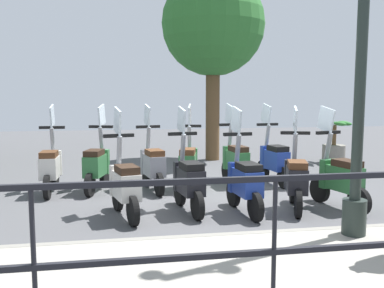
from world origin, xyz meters
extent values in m
plane|color=#4C4C4F|center=(0.00, 0.00, 0.00)|extent=(28.00, 28.00, 0.00)
cube|color=gray|center=(-3.20, 0.00, 0.07)|extent=(2.20, 20.00, 0.15)
cube|color=gray|center=(-2.15, 0.00, 0.07)|extent=(0.10, 20.00, 0.15)
cube|color=black|center=(-4.20, 0.00, 1.20)|extent=(0.04, 16.00, 0.04)
cube|color=black|center=(-4.20, 0.00, 0.73)|extent=(0.04, 16.00, 0.04)
cylinder|color=black|center=(-4.20, 0.73, 0.68)|extent=(0.03, 0.03, 1.05)
cylinder|color=black|center=(-4.20, 2.18, 0.68)|extent=(0.03, 0.03, 1.05)
cylinder|color=#232D28|center=(-2.40, -0.90, 0.35)|extent=(0.26, 0.26, 0.40)
cylinder|color=#232D28|center=(-2.40, -0.90, 2.33)|extent=(0.12, 0.12, 4.35)
cylinder|color=brown|center=(4.17, -0.73, 1.25)|extent=(0.36, 0.36, 2.50)
sphere|color=#2D6B2D|center=(4.17, -0.73, 3.48)|extent=(2.62, 2.62, 2.62)
cylinder|color=slate|center=(3.15, -3.61, 0.23)|extent=(0.56, 0.56, 0.45)
cylinder|color=brown|center=(3.15, -3.61, 0.70)|extent=(0.10, 0.10, 0.50)
ellipsoid|color=#2D6B2D|center=(3.40, -3.61, 1.00)|extent=(0.56, 0.16, 0.10)
ellipsoid|color=#2D6B2D|center=(2.90, -3.61, 1.00)|extent=(0.56, 0.16, 0.10)
ellipsoid|color=#2D6B2D|center=(3.15, -3.36, 1.00)|extent=(0.56, 0.16, 0.10)
ellipsoid|color=#2D6B2D|center=(3.15, -3.86, 1.00)|extent=(0.56, 0.16, 0.10)
ellipsoid|color=#2D6B2D|center=(3.33, -3.43, 1.00)|extent=(0.56, 0.16, 0.10)
ellipsoid|color=#2D6B2D|center=(2.97, -3.79, 1.00)|extent=(0.56, 0.16, 0.10)
cylinder|color=black|center=(-0.44, -1.46, 0.20)|extent=(0.41, 0.18, 0.40)
cylinder|color=black|center=(-1.24, -1.66, 0.20)|extent=(0.41, 0.18, 0.40)
cube|color=#2D6B38|center=(-0.93, -1.58, 0.48)|extent=(0.65, 0.42, 0.36)
cube|color=#2D6B38|center=(-0.64, -1.51, 0.50)|extent=(0.19, 0.32, 0.44)
cube|color=black|center=(-0.99, -1.60, 0.71)|extent=(0.45, 0.35, 0.10)
cylinder|color=gray|center=(-0.59, -1.50, 0.85)|extent=(0.19, 0.11, 0.55)
cube|color=black|center=(-0.59, -1.50, 1.13)|extent=(0.17, 0.44, 0.05)
cube|color=silver|center=(-0.53, -1.48, 1.33)|extent=(0.38, 0.12, 0.42)
cylinder|color=black|center=(-0.42, -1.01, 0.20)|extent=(0.41, 0.20, 0.40)
cylinder|color=black|center=(-1.21, -0.76, 0.20)|extent=(0.41, 0.20, 0.40)
cube|color=black|center=(-0.89, -0.86, 0.48)|extent=(0.66, 0.45, 0.36)
cube|color=black|center=(-0.62, -0.95, 0.50)|extent=(0.21, 0.32, 0.44)
cube|color=#4C2D19|center=(-0.96, -0.84, 0.71)|extent=(0.46, 0.37, 0.10)
cylinder|color=gray|center=(-0.56, -0.97, 0.85)|extent=(0.20, 0.12, 0.55)
cube|color=black|center=(-0.56, -0.97, 1.13)|extent=(0.19, 0.44, 0.05)
cube|color=silver|center=(-0.50, -0.99, 1.33)|extent=(0.38, 0.15, 0.42)
cylinder|color=black|center=(-0.46, -0.03, 0.20)|extent=(0.41, 0.12, 0.40)
cylinder|color=black|center=(-1.28, -0.12, 0.20)|extent=(0.41, 0.12, 0.40)
cube|color=navy|center=(-0.95, -0.08, 0.48)|extent=(0.63, 0.34, 0.36)
cube|color=navy|center=(-0.66, -0.05, 0.50)|extent=(0.15, 0.31, 0.44)
cube|color=black|center=(-1.02, -0.09, 0.71)|extent=(0.42, 0.30, 0.10)
cylinder|color=gray|center=(-0.60, -0.05, 0.85)|extent=(0.19, 0.09, 0.55)
cube|color=black|center=(-0.60, -0.05, 1.13)|extent=(0.11, 0.44, 0.05)
cube|color=silver|center=(-0.54, -0.04, 1.33)|extent=(0.39, 0.07, 0.42)
cylinder|color=black|center=(-0.25, 0.77, 0.20)|extent=(0.41, 0.14, 0.40)
cylinder|color=black|center=(-1.07, 0.64, 0.20)|extent=(0.41, 0.14, 0.40)
cube|color=black|center=(-0.75, 0.69, 0.48)|extent=(0.64, 0.37, 0.36)
cube|color=black|center=(-0.46, 0.74, 0.50)|extent=(0.16, 0.31, 0.44)
cube|color=black|center=(-0.82, 0.68, 0.71)|extent=(0.43, 0.32, 0.10)
cylinder|color=gray|center=(-0.40, 0.75, 0.85)|extent=(0.19, 0.10, 0.55)
cube|color=black|center=(-0.40, 0.75, 1.13)|extent=(0.13, 0.44, 0.05)
cube|color=silver|center=(-0.34, 0.76, 1.33)|extent=(0.39, 0.09, 0.42)
cylinder|color=black|center=(-0.39, 1.72, 0.20)|extent=(0.41, 0.17, 0.40)
cylinder|color=black|center=(-1.20, 1.52, 0.20)|extent=(0.41, 0.17, 0.40)
cube|color=beige|center=(-0.88, 1.60, 0.48)|extent=(0.65, 0.42, 0.36)
cube|color=beige|center=(-0.60, 1.67, 0.50)|extent=(0.19, 0.32, 0.44)
cube|color=black|center=(-0.95, 1.59, 0.71)|extent=(0.45, 0.35, 0.10)
cylinder|color=gray|center=(-0.54, 1.69, 0.85)|extent=(0.19, 0.11, 0.55)
cube|color=black|center=(-0.54, 1.69, 1.13)|extent=(0.16, 0.44, 0.05)
cube|color=silver|center=(-0.48, 1.70, 1.33)|extent=(0.38, 0.12, 0.42)
cylinder|color=black|center=(1.39, -1.15, 0.20)|extent=(0.41, 0.14, 0.40)
cylinder|color=black|center=(0.57, -1.27, 0.20)|extent=(0.41, 0.14, 0.40)
cube|color=navy|center=(0.90, -1.22, 0.48)|extent=(0.63, 0.36, 0.36)
cube|color=navy|center=(1.18, -1.18, 0.50)|extent=(0.16, 0.31, 0.44)
cube|color=black|center=(0.83, -1.23, 0.71)|extent=(0.43, 0.32, 0.10)
cylinder|color=gray|center=(1.24, -1.17, 0.85)|extent=(0.19, 0.10, 0.55)
cube|color=black|center=(1.24, -1.17, 1.13)|extent=(0.12, 0.44, 0.05)
cube|color=silver|center=(1.30, -1.16, 1.33)|extent=(0.39, 0.09, 0.42)
cylinder|color=black|center=(1.46, -0.42, 0.20)|extent=(0.41, 0.13, 0.40)
cylinder|color=black|center=(0.63, -0.52, 0.20)|extent=(0.41, 0.13, 0.40)
cube|color=#2D6B38|center=(0.96, -0.48, 0.48)|extent=(0.63, 0.35, 0.36)
cube|color=#2D6B38|center=(1.25, -0.45, 0.50)|extent=(0.16, 0.31, 0.44)
cube|color=black|center=(0.89, -0.49, 0.71)|extent=(0.43, 0.31, 0.10)
cylinder|color=gray|center=(1.31, -0.44, 0.85)|extent=(0.19, 0.09, 0.55)
cube|color=black|center=(1.31, -0.44, 1.13)|extent=(0.11, 0.44, 0.05)
cube|color=silver|center=(1.37, -0.43, 1.33)|extent=(0.39, 0.08, 0.42)
cylinder|color=black|center=(1.25, 0.36, 0.20)|extent=(0.41, 0.17, 0.40)
cylinder|color=black|center=(0.44, 0.56, 0.20)|extent=(0.41, 0.17, 0.40)
cube|color=#2D6B38|center=(0.76, 0.48, 0.48)|extent=(0.65, 0.42, 0.36)
cube|color=#2D6B38|center=(1.04, 0.41, 0.50)|extent=(0.19, 0.32, 0.44)
cube|color=#4C2D19|center=(0.69, 0.49, 0.71)|extent=(0.45, 0.35, 0.10)
cylinder|color=gray|center=(1.10, 0.39, 0.85)|extent=(0.19, 0.11, 0.55)
cube|color=black|center=(1.10, 0.39, 1.13)|extent=(0.16, 0.44, 0.05)
cube|color=silver|center=(1.16, 0.38, 1.33)|extent=(0.38, 0.12, 0.42)
cylinder|color=black|center=(1.20, 1.19, 0.20)|extent=(0.41, 0.15, 0.40)
cylinder|color=black|center=(0.38, 1.03, 0.20)|extent=(0.41, 0.15, 0.40)
cube|color=gray|center=(0.70, 1.10, 0.48)|extent=(0.64, 0.39, 0.36)
cube|color=gray|center=(0.99, 1.15, 0.50)|extent=(0.18, 0.32, 0.44)
cube|color=#4C2D19|center=(0.64, 1.08, 0.71)|extent=(0.44, 0.33, 0.10)
cylinder|color=gray|center=(1.05, 1.16, 0.85)|extent=(0.19, 0.10, 0.55)
cube|color=black|center=(1.05, 1.16, 1.13)|extent=(0.14, 0.44, 0.05)
cube|color=silver|center=(1.11, 1.17, 1.33)|extent=(0.39, 0.10, 0.42)
cylinder|color=black|center=(1.34, 1.96, 0.20)|extent=(0.41, 0.18, 0.40)
cylinder|color=black|center=(0.54, 2.18, 0.20)|extent=(0.41, 0.18, 0.40)
cube|color=#2D6B38|center=(0.86, 2.10, 0.48)|extent=(0.65, 0.43, 0.36)
cube|color=#2D6B38|center=(1.14, 2.02, 0.50)|extent=(0.20, 0.32, 0.44)
cube|color=black|center=(0.79, 2.11, 0.71)|extent=(0.45, 0.36, 0.10)
cylinder|color=gray|center=(1.20, 2.00, 0.85)|extent=(0.19, 0.12, 0.55)
cube|color=black|center=(1.20, 2.00, 1.13)|extent=(0.17, 0.44, 0.05)
cube|color=silver|center=(1.25, 1.99, 1.33)|extent=(0.38, 0.13, 0.42)
cylinder|color=black|center=(1.31, 2.85, 0.20)|extent=(0.40, 0.09, 0.40)
cylinder|color=black|center=(0.48, 2.86, 0.20)|extent=(0.40, 0.09, 0.40)
cube|color=beige|center=(0.81, 2.86, 0.48)|extent=(0.60, 0.29, 0.36)
cube|color=beige|center=(1.10, 2.85, 0.50)|extent=(0.12, 0.30, 0.44)
cube|color=#4C2D19|center=(0.74, 2.86, 0.71)|extent=(0.40, 0.27, 0.10)
cylinder|color=gray|center=(1.16, 2.85, 0.85)|extent=(0.18, 0.07, 0.55)
cube|color=black|center=(1.16, 2.85, 1.13)|extent=(0.07, 0.44, 0.05)
cube|color=silver|center=(1.22, 2.85, 1.33)|extent=(0.39, 0.04, 0.42)
camera|label=1|loc=(-6.69, 1.68, 1.72)|focal=40.00mm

